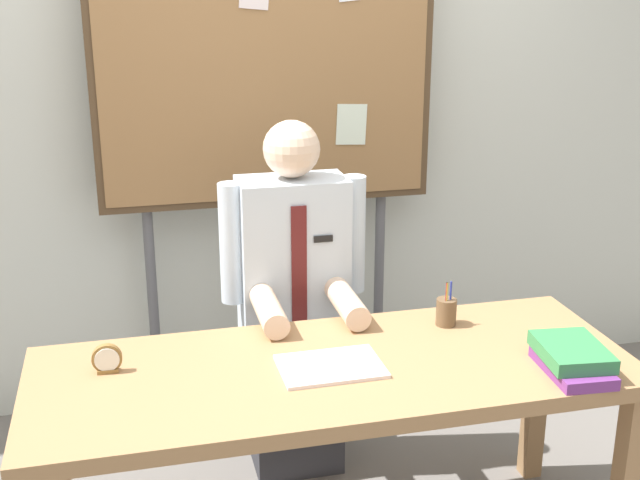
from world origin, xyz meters
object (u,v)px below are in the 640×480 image
person (294,314)px  desk_clock (107,360)px  bulletin_board (266,63)px  desk (334,389)px  book_stack (572,358)px  open_notebook (331,366)px  pen_holder (446,312)px

person → desk_clock: 0.85m
person → bulletin_board: bulletin_board is taller
desk → bulletin_board: bearing=90.0°
desk → book_stack: size_ratio=6.33×
desk → person: (0.00, 0.60, 0.00)m
bulletin_board → desk_clock: (-0.68, -0.98, -0.77)m
desk → bulletin_board: 1.42m
open_notebook → desk_clock: 0.68m
pen_holder → person: bearing=138.4°
person → bulletin_board: (0.00, 0.49, 0.89)m
bulletin_board → book_stack: bulletin_board is taller
pen_holder → desk: bearing=-155.9°
person → desk_clock: person is taller
desk → open_notebook: open_notebook is taller
pen_holder → desk_clock: bearing=-175.7°
open_notebook → book_stack: bearing=-15.0°
pen_holder → open_notebook: bearing=-154.6°
person → bulletin_board: bearing=90.0°
desk → book_stack: book_stack is taller
open_notebook → bulletin_board: bearing=89.1°
desk_clock → pen_holder: size_ratio=0.57×
desk → book_stack: 0.74m
bulletin_board → desk: bearing=-90.0°
open_notebook → desk_clock: desk_clock is taller
person → desk_clock: bearing=-144.6°
bulletin_board → book_stack: (0.70, -1.31, -0.77)m
desk → open_notebook: size_ratio=5.93×
person → desk_clock: size_ratio=15.21×
open_notebook → desk_clock: (-0.67, 0.14, 0.03)m
person → pen_holder: size_ratio=8.68×
open_notebook → pen_holder: pen_holder is taller
bulletin_board → desk_clock: 1.42m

